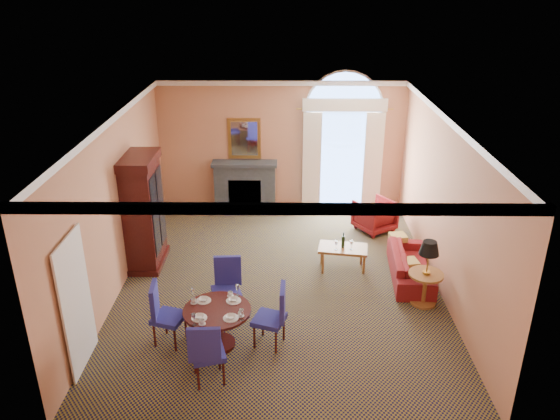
{
  "coord_description": "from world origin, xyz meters",
  "views": [
    {
      "loc": [
        0.09,
        -9.14,
        5.48
      ],
      "look_at": [
        0.0,
        0.5,
        1.3
      ],
      "focal_mm": 35.0,
      "sensor_mm": 36.0,
      "label": 1
    }
  ],
  "objects_px": {
    "sofa": "(411,265)",
    "side_table": "(427,266)",
    "armoire": "(143,213)",
    "coffee_table": "(343,249)",
    "armchair": "(375,215)",
    "dining_table": "(217,318)"
  },
  "relations": [
    {
      "from": "armoire",
      "to": "sofa",
      "type": "height_order",
      "value": "armoire"
    },
    {
      "from": "armoire",
      "to": "dining_table",
      "type": "relative_size",
      "value": 2.16
    },
    {
      "from": "coffee_table",
      "to": "armchair",
      "type": "bearing_deg",
      "value": 72.53
    },
    {
      "from": "sofa",
      "to": "side_table",
      "type": "relative_size",
      "value": 1.52
    },
    {
      "from": "armoire",
      "to": "dining_table",
      "type": "distance_m",
      "value": 3.28
    },
    {
      "from": "coffee_table",
      "to": "sofa",
      "type": "bearing_deg",
      "value": -5.14
    },
    {
      "from": "dining_table",
      "to": "armchair",
      "type": "distance_m",
      "value": 5.34
    },
    {
      "from": "sofa",
      "to": "side_table",
      "type": "xyz_separation_m",
      "value": [
        0.05,
        -0.92,
        0.5
      ]
    },
    {
      "from": "dining_table",
      "to": "sofa",
      "type": "distance_m",
      "value": 4.13
    },
    {
      "from": "armoire",
      "to": "coffee_table",
      "type": "xyz_separation_m",
      "value": [
        3.98,
        -0.22,
        -0.67
      ]
    },
    {
      "from": "dining_table",
      "to": "coffee_table",
      "type": "relative_size",
      "value": 1.04
    },
    {
      "from": "armoire",
      "to": "side_table",
      "type": "distance_m",
      "value": 5.53
    },
    {
      "from": "armchair",
      "to": "coffee_table",
      "type": "height_order",
      "value": "coffee_table"
    },
    {
      "from": "armchair",
      "to": "coffee_table",
      "type": "bearing_deg",
      "value": 30.62
    },
    {
      "from": "armoire",
      "to": "sofa",
      "type": "bearing_deg",
      "value": -5.9
    },
    {
      "from": "sofa",
      "to": "side_table",
      "type": "bearing_deg",
      "value": -172.5
    },
    {
      "from": "armoire",
      "to": "sofa",
      "type": "relative_size",
      "value": 1.24
    },
    {
      "from": "coffee_table",
      "to": "side_table",
      "type": "xyz_separation_m",
      "value": [
        1.34,
        -1.24,
        0.33
      ]
    },
    {
      "from": "coffee_table",
      "to": "side_table",
      "type": "distance_m",
      "value": 1.86
    },
    {
      "from": "armoire",
      "to": "dining_table",
      "type": "height_order",
      "value": "armoire"
    },
    {
      "from": "armoire",
      "to": "armchair",
      "type": "bearing_deg",
      "value": 18.35
    },
    {
      "from": "armchair",
      "to": "side_table",
      "type": "height_order",
      "value": "side_table"
    }
  ]
}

